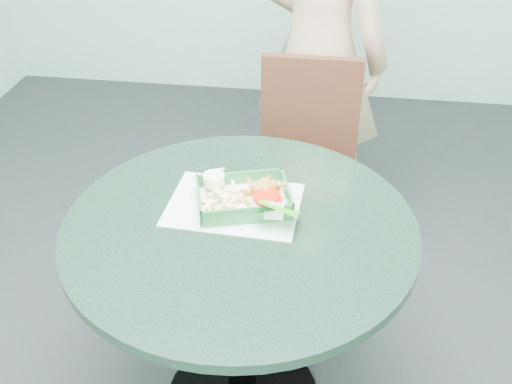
# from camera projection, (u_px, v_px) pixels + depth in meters

# --- Properties ---
(cafe_table) EXTENTS (0.98, 0.98, 0.75)m
(cafe_table) POSITION_uv_depth(u_px,v_px,m) (241.00, 274.00, 1.75)
(cafe_table) COLOR black
(cafe_table) RESTS_ON floor
(dining_chair) EXTENTS (0.38, 0.38, 0.93)m
(dining_chair) POSITION_uv_depth(u_px,v_px,m) (306.00, 162.00, 2.35)
(dining_chair) COLOR #3C2A1A
(dining_chair) RESTS_ON floor
(diner_person) EXTENTS (0.80, 0.69, 1.86)m
(diner_person) POSITION_uv_depth(u_px,v_px,m) (319.00, 33.00, 2.42)
(diner_person) COLOR tan
(diner_person) RESTS_ON floor
(placemat) EXTENTS (0.38, 0.30, 0.00)m
(placemat) POSITION_uv_depth(u_px,v_px,m) (234.00, 210.00, 1.72)
(placemat) COLOR silver
(placemat) RESTS_ON cafe_table
(food_basket) EXTENTS (0.26, 0.19, 0.05)m
(food_basket) POSITION_uv_depth(u_px,v_px,m) (243.00, 206.00, 1.71)
(food_basket) COLOR #247136
(food_basket) RESTS_ON placemat
(crab_sandwich) EXTENTS (0.11, 0.11, 0.07)m
(crab_sandwich) POSITION_uv_depth(u_px,v_px,m) (263.00, 199.00, 1.68)
(crab_sandwich) COLOR tan
(crab_sandwich) RESTS_ON food_basket
(fries_pile) EXTENTS (0.10, 0.11, 0.04)m
(fries_pile) POSITION_uv_depth(u_px,v_px,m) (221.00, 200.00, 1.70)
(fries_pile) COLOR #F4D989
(fries_pile) RESTS_ON food_basket
(sauce_ramekin) EXTENTS (0.06, 0.06, 0.04)m
(sauce_ramekin) POSITION_uv_depth(u_px,v_px,m) (221.00, 181.00, 1.75)
(sauce_ramekin) COLOR white
(sauce_ramekin) RESTS_ON food_basket
(garnish_cup) EXTENTS (0.13, 0.13, 0.05)m
(garnish_cup) POSITION_uv_depth(u_px,v_px,m) (264.00, 214.00, 1.63)
(garnish_cup) COLOR white
(garnish_cup) RESTS_ON food_basket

